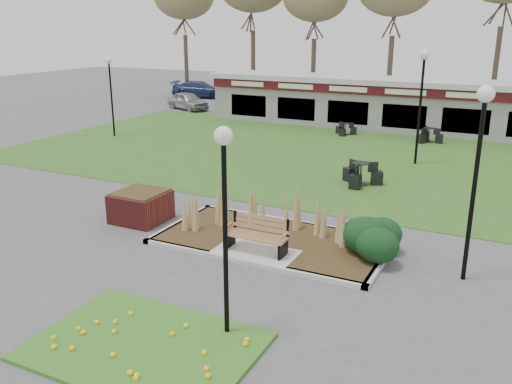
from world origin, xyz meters
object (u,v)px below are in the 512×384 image
at_px(park_bench, 257,234).
at_px(car_black, 258,100).
at_px(brick_planter, 141,206).
at_px(lamp_post_mid_right, 422,82).
at_px(bistro_set_a, 360,177).
at_px(bistro_set_b, 345,131).
at_px(lamp_post_near_right, 480,142).
at_px(car_silver, 188,101).
at_px(lamp_post_near_left, 224,188).
at_px(lamp_post_far_left, 110,79).
at_px(car_blue, 200,89).
at_px(bistro_set_d, 428,137).
at_px(food_pavilion, 410,105).

relative_size(park_bench, car_black, 0.34).
bearing_deg(brick_planter, lamp_post_mid_right, 60.43).
relative_size(bistro_set_a, bistro_set_b, 1.32).
height_order(lamp_post_mid_right, bistro_set_b, lamp_post_mid_right).
bearing_deg(park_bench, lamp_post_mid_right, 80.94).
bearing_deg(lamp_post_near_right, car_silver, 136.39).
bearing_deg(lamp_post_mid_right, car_silver, 153.20).
height_order(lamp_post_near_left, lamp_post_near_right, lamp_post_near_right).
height_order(brick_planter, lamp_post_far_left, lamp_post_far_left).
bearing_deg(lamp_post_near_left, bistro_set_b, 101.08).
bearing_deg(car_blue, lamp_post_mid_right, -140.51).
relative_size(bistro_set_a, bistro_set_d, 1.16).
height_order(lamp_post_near_left, lamp_post_mid_right, lamp_post_mid_right).
bearing_deg(lamp_post_far_left, car_silver, 100.03).
bearing_deg(lamp_post_near_right, lamp_post_near_left, -129.97).
height_order(park_bench, car_black, car_black).
relative_size(food_pavilion, bistro_set_b, 20.22).
bearing_deg(lamp_post_mid_right, park_bench, -99.06).
bearing_deg(bistro_set_b, lamp_post_mid_right, -46.11).
height_order(brick_planter, car_silver, car_silver).
relative_size(brick_planter, car_silver, 0.41).
bearing_deg(food_pavilion, bistro_set_b, -133.80).
distance_m(lamp_post_mid_right, car_silver, 19.99).
distance_m(lamp_post_near_right, lamp_post_mid_right, 11.39).
xyz_separation_m(lamp_post_mid_right, car_silver, (-17.65, 8.92, -2.92)).
relative_size(lamp_post_far_left, car_black, 0.85).
bearing_deg(bistro_set_b, brick_planter, -95.56).
xyz_separation_m(brick_planter, lamp_post_mid_right, (6.29, 11.08, 3.07)).
distance_m(bistro_set_a, bistro_set_b, 9.79).
relative_size(park_bench, lamp_post_mid_right, 0.35).
height_order(lamp_post_far_left, car_black, lamp_post_far_left).
xyz_separation_m(brick_planter, bistro_set_b, (1.56, 16.00, -0.24)).
relative_size(food_pavilion, lamp_post_near_left, 5.91).
relative_size(lamp_post_mid_right, bistro_set_a, 3.02).
xyz_separation_m(lamp_post_near_left, bistro_set_b, (-4.01, 20.50, -2.80)).
bearing_deg(bistro_set_d, car_silver, 167.05).
xyz_separation_m(lamp_post_mid_right, car_black, (-12.77, 10.33, -2.72)).
bearing_deg(car_silver, lamp_post_near_left, -122.76).
xyz_separation_m(park_bench, car_black, (-10.88, 22.16, 0.23)).
distance_m(bistro_set_b, bistro_set_d, 4.47).
bearing_deg(car_blue, park_bench, -159.66).
height_order(bistro_set_b, bistro_set_d, bistro_set_d).
distance_m(bistro_set_d, car_black, 13.64).
height_order(lamp_post_near_left, bistro_set_d, lamp_post_near_left).
distance_m(park_bench, lamp_post_mid_right, 12.34).
xyz_separation_m(bistro_set_a, car_blue, (-19.08, 19.16, 0.38)).
relative_size(lamp_post_near_left, car_blue, 0.89).
distance_m(lamp_post_far_left, car_silver, 10.43).
bearing_deg(bistro_set_b, bistro_set_a, -69.23).
xyz_separation_m(lamp_post_near_right, car_silver, (-20.84, 19.85, -2.74)).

